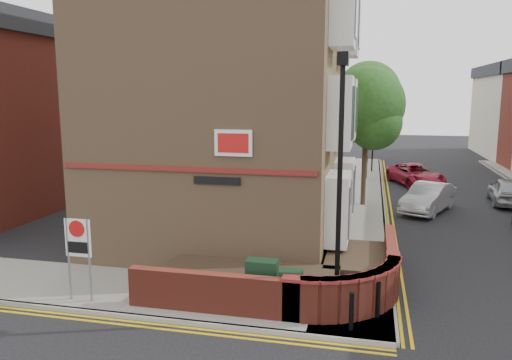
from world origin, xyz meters
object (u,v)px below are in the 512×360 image
at_px(lamppost, 340,186).
at_px(zone_sign, 78,244).
at_px(utility_cabinet_large, 262,282).
at_px(silver_car_near, 428,198).

distance_m(lamppost, zone_sign, 6.85).
bearing_deg(lamppost, zone_sign, -173.93).
xyz_separation_m(lamppost, utility_cabinet_large, (-1.90, 0.10, -2.62)).
bearing_deg(zone_sign, silver_car_near, 52.57).
height_order(lamppost, silver_car_near, lamppost).
xyz_separation_m(lamppost, zone_sign, (-6.60, -0.70, -1.70)).
relative_size(zone_sign, silver_car_near, 0.54).
bearing_deg(silver_car_near, lamppost, -81.39).
bearing_deg(utility_cabinet_large, lamppost, -3.01).
bearing_deg(silver_car_near, utility_cabinet_large, -89.39).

